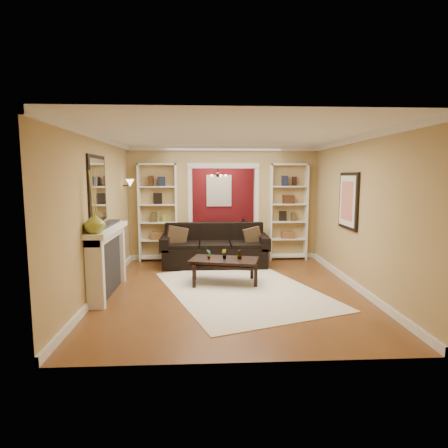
{
  "coord_description": "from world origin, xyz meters",
  "views": [
    {
      "loc": [
        -0.46,
        -7.81,
        2.01
      ],
      "look_at": [
        -0.09,
        -0.8,
        1.11
      ],
      "focal_mm": 30.0,
      "sensor_mm": 36.0,
      "label": 1
    }
  ],
  "objects": [
    {
      "name": "floor",
      "position": [
        0.0,
        0.0,
        0.0
      ],
      "size": [
        8.0,
        8.0,
        0.0
      ],
      "primitive_type": "plane",
      "color": "brown",
      "rests_on": "ground"
    },
    {
      "name": "bookshelf_right",
      "position": [
        1.55,
        1.03,
        1.15
      ],
      "size": [
        0.9,
        0.3,
        2.3
      ],
      "primitive_type": "cube",
      "color": "white",
      "rests_on": "floor"
    },
    {
      "name": "dining_chair_ne",
      "position": [
        0.48,
        2.52,
        0.4
      ],
      "size": [
        0.4,
        0.4,
        0.8
      ],
      "primitive_type": "cube",
      "rotation": [
        0.0,
        0.0,
        -1.55
      ],
      "color": "black",
      "rests_on": "floor"
    },
    {
      "name": "plant_center",
      "position": [
        -0.1,
        -0.97,
        0.56
      ],
      "size": [
        0.12,
        0.13,
        0.18
      ],
      "primitive_type": "imported",
      "rotation": [
        0.0,
        0.0,
        2.19
      ],
      "color": "#336626",
      "rests_on": "coffee_table"
    },
    {
      "name": "mirror",
      "position": [
        -2.23,
        -1.5,
        1.8
      ],
      "size": [
        0.03,
        0.95,
        1.1
      ],
      "primitive_type": "cube",
      "color": "silver",
      "rests_on": "wall_left"
    },
    {
      "name": "pillow_left",
      "position": [
        -1.07,
        0.43,
        0.67
      ],
      "size": [
        0.46,
        0.25,
        0.44
      ],
      "primitive_type": "cube",
      "rotation": [
        0.0,
        0.0,
        0.31
      ],
      "color": "brown",
      "rests_on": "sofa"
    },
    {
      "name": "pillow_right",
      "position": [
        0.61,
        0.43,
        0.64
      ],
      "size": [
        0.38,
        0.15,
        0.37
      ],
      "primitive_type": "cube",
      "rotation": [
        0.0,
        0.0,
        0.12
      ],
      "color": "brown",
      "rests_on": "sofa"
    },
    {
      "name": "wall_front",
      "position": [
        0.0,
        -4.0,
        1.35
      ],
      "size": [
        8.0,
        0.0,
        8.0
      ],
      "primitive_type": "plane",
      "rotation": [
        -1.57,
        0.0,
        0.0
      ],
      "color": "tan",
      "rests_on": "ground"
    },
    {
      "name": "dining_window",
      "position": [
        0.0,
        3.93,
        1.55
      ],
      "size": [
        0.78,
        0.03,
        0.98
      ],
      "primitive_type": "cube",
      "color": "#8CA5CC",
      "rests_on": "wall_back"
    },
    {
      "name": "area_rug",
      "position": [
        0.19,
        -1.41,
        0.01
      ],
      "size": [
        3.32,
        3.91,
        0.01
      ],
      "primitive_type": "cube",
      "rotation": [
        0.0,
        0.0,
        0.33
      ],
      "color": "white",
      "rests_on": "floor"
    },
    {
      "name": "partition_wall",
      "position": [
        0.0,
        1.2,
        1.35
      ],
      "size": [
        4.5,
        0.15,
        2.7
      ],
      "primitive_type": "cube",
      "color": "tan",
      "rests_on": "floor"
    },
    {
      "name": "red_back_panel",
      "position": [
        0.0,
        3.97,
        1.32
      ],
      "size": [
        4.44,
        0.04,
        2.64
      ],
      "primitive_type": "cube",
      "color": "maroon",
      "rests_on": "floor"
    },
    {
      "name": "wall_sconce",
      "position": [
        -2.15,
        0.55,
        1.83
      ],
      "size": [
        0.18,
        0.18,
        0.22
      ],
      "primitive_type": "cube",
      "color": "#FFE0A5",
      "rests_on": "wall_left"
    },
    {
      "name": "wall_back",
      "position": [
        0.0,
        4.0,
        1.35
      ],
      "size": [
        8.0,
        0.0,
        8.0
      ],
      "primitive_type": "plane",
      "rotation": [
        1.57,
        0.0,
        0.0
      ],
      "color": "tan",
      "rests_on": "ground"
    },
    {
      "name": "chandelier",
      "position": [
        0.0,
        2.7,
        2.02
      ],
      "size": [
        0.5,
        0.5,
        0.3
      ],
      "primitive_type": "cube",
      "color": "#311D16",
      "rests_on": "ceiling"
    },
    {
      "name": "sofa",
      "position": [
        -0.23,
        0.45,
        0.46
      ],
      "size": [
        2.38,
        1.03,
        0.93
      ],
      "primitive_type": "cube",
      "color": "black",
      "rests_on": "floor"
    },
    {
      "name": "wall_left",
      "position": [
        -2.25,
        0.0,
        1.35
      ],
      "size": [
        0.0,
        8.0,
        8.0
      ],
      "primitive_type": "plane",
      "rotation": [
        1.57,
        0.0,
        1.57
      ],
      "color": "tan",
      "rests_on": "ground"
    },
    {
      "name": "wall_right",
      "position": [
        2.25,
        0.0,
        1.35
      ],
      "size": [
        0.0,
        8.0,
        8.0
      ],
      "primitive_type": "plane",
      "rotation": [
        1.57,
        0.0,
        -1.57
      ],
      "color": "tan",
      "rests_on": "ground"
    },
    {
      "name": "plant_right",
      "position": [
        0.19,
        -0.97,
        0.56
      ],
      "size": [
        0.13,
        0.13,
        0.18
      ],
      "primitive_type": "imported",
      "rotation": [
        0.0,
        0.0,
        4.3
      ],
      "color": "#336626",
      "rests_on": "coffee_table"
    },
    {
      "name": "coffee_table",
      "position": [
        -0.1,
        -0.97,
        0.23
      ],
      "size": [
        1.36,
        0.95,
        0.47
      ],
      "primitive_type": "cube",
      "rotation": [
        0.0,
        0.0,
        -0.24
      ],
      "color": "black",
      "rests_on": "floor"
    },
    {
      "name": "dining_chair_se",
      "position": [
        0.48,
        3.12,
        0.39
      ],
      "size": [
        0.45,
        0.45,
        0.78
      ],
      "primitive_type": "cube",
      "rotation": [
        0.0,
        0.0,
        -1.75
      ],
      "color": "black",
      "rests_on": "floor"
    },
    {
      "name": "bookshelf_left",
      "position": [
        -1.55,
        1.03,
        1.15
      ],
      "size": [
        0.9,
        0.3,
        2.3
      ],
      "primitive_type": "cube",
      "color": "white",
      "rests_on": "floor"
    },
    {
      "name": "vase",
      "position": [
        -2.09,
        -2.2,
        1.32
      ],
      "size": [
        0.39,
        0.39,
        0.32
      ],
      "primitive_type": "imported",
      "rotation": [
        0.0,
        0.0,
        -0.32
      ],
      "color": "olive",
      "rests_on": "fireplace"
    },
    {
      "name": "framed_art",
      "position": [
        2.21,
        -1.0,
        1.55
      ],
      "size": [
        0.04,
        0.85,
        1.05
      ],
      "primitive_type": "cube",
      "color": "black",
      "rests_on": "wall_right"
    },
    {
      "name": "plant_left",
      "position": [
        -0.38,
        -0.97,
        0.56
      ],
      "size": [
        0.11,
        0.12,
        0.18
      ],
      "primitive_type": "imported",
      "rotation": [
        0.0,
        0.0,
        0.94
      ],
      "color": "#336626",
      "rests_on": "coffee_table"
    },
    {
      "name": "ceiling",
      "position": [
        0.0,
        0.0,
        2.7
      ],
      "size": [
        8.0,
        8.0,
        0.0
      ],
      "primitive_type": "plane",
      "rotation": [
        3.14,
        0.0,
        0.0
      ],
      "color": "white",
      "rests_on": "ground"
    },
    {
      "name": "fireplace",
      "position": [
        -2.09,
        -1.5,
        0.58
      ],
      "size": [
        0.32,
        1.7,
        1.16
      ],
      "primitive_type": "cube",
      "color": "white",
      "rests_on": "floor"
    },
    {
      "name": "dining_chair_sw",
      "position": [
        -0.62,
        3.12,
        0.43
      ],
      "size": [
        0.53,
        0.53,
        0.86
      ],
      "primitive_type": "cube",
      "rotation": [
        0.0,
        0.0,
        1.87
      ],
      "color": "black",
      "rests_on": "floor"
    },
    {
      "name": "dining_table",
      "position": [
        -0.07,
        2.82,
        0.31
      ],
      "size": [
        1.77,
        0.99,
        0.62
      ],
      "primitive_type": "imported",
      "rotation": [
        0.0,
        0.0,
        1.57
      ],
      "color": "black",
      "rests_on": "floor"
    },
    {
      "name": "dining_chair_nw",
      "position": [
        -0.62,
        2.52,
        0.4
      ],
      "size": [
        0.41,
        0.41,
        0.8
      ],
      "primitive_type": "cube",
      "rotation": [
        0.0,
        0.0,
        1.62
      ],
      "color": "black",
      "rests_on": "floor"
    }
  ]
}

